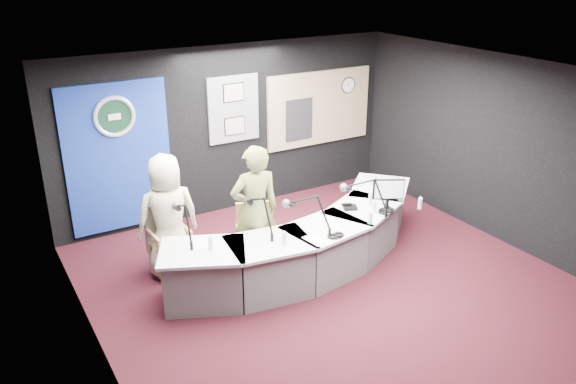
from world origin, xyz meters
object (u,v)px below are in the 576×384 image
armchair_right (256,237)px  person_woman (255,211)px  broadcast_desk (306,244)px  person_man (168,216)px  armchair_left (171,245)px

armchair_right → person_woman: bearing=-159.2°
broadcast_desk → person_woman: 0.89m
person_man → broadcast_desk: bearing=157.2°
person_man → person_woman: 1.17m
broadcast_desk → armchair_right: 0.72m
broadcast_desk → person_man: (-1.67, 0.84, 0.49)m
armchair_right → person_man: size_ratio=0.62×
broadcast_desk → armchair_left: bearing=153.2°
broadcast_desk → armchair_left: size_ratio=5.25×
broadcast_desk → armchair_right: bearing=157.3°
broadcast_desk → armchair_right: size_ratio=4.23×
broadcast_desk → person_man: bearing=153.2°
person_man → person_woman: bearing=154.7°
broadcast_desk → person_woman: bearing=157.3°
armchair_right → person_woman: size_ratio=0.58×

